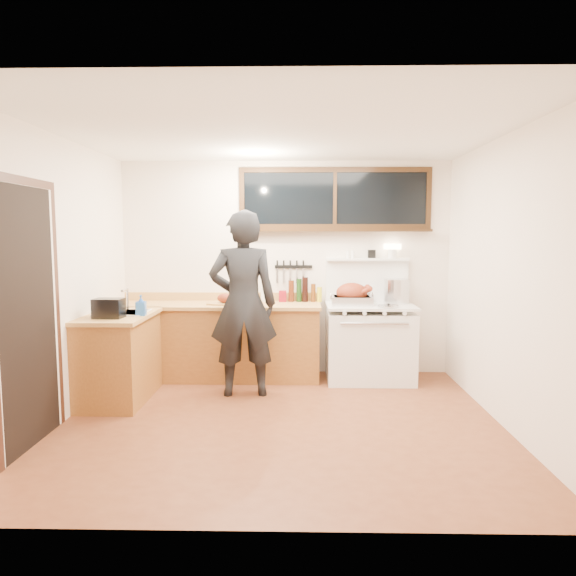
{
  "coord_description": "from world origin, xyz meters",
  "views": [
    {
      "loc": [
        0.16,
        -4.56,
        1.72
      ],
      "look_at": [
        0.05,
        0.85,
        1.15
      ],
      "focal_mm": 32.0,
      "sensor_mm": 36.0,
      "label": 1
    }
  ],
  "objects_px": {
    "vintage_stove": "(369,341)",
    "roast_turkey": "(352,296)",
    "man": "(243,304)",
    "cutting_board": "(225,300)"
  },
  "relations": [
    {
      "from": "vintage_stove",
      "to": "roast_turkey",
      "type": "relative_size",
      "value": 3.16
    },
    {
      "from": "man",
      "to": "cutting_board",
      "type": "xyz_separation_m",
      "value": [
        -0.27,
        0.55,
        -0.03
      ]
    },
    {
      "from": "vintage_stove",
      "to": "man",
      "type": "bearing_deg",
      "value": -157.31
    },
    {
      "from": "cutting_board",
      "to": "roast_turkey",
      "type": "height_order",
      "value": "roast_turkey"
    },
    {
      "from": "vintage_stove",
      "to": "man",
      "type": "distance_m",
      "value": 1.63
    },
    {
      "from": "man",
      "to": "roast_turkey",
      "type": "height_order",
      "value": "man"
    },
    {
      "from": "man",
      "to": "cutting_board",
      "type": "relative_size",
      "value": 4.68
    },
    {
      "from": "man",
      "to": "roast_turkey",
      "type": "distance_m",
      "value": 1.34
    },
    {
      "from": "cutting_board",
      "to": "vintage_stove",
      "type": "bearing_deg",
      "value": 1.67
    },
    {
      "from": "roast_turkey",
      "to": "cutting_board",
      "type": "bearing_deg",
      "value": -178.96
    }
  ]
}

